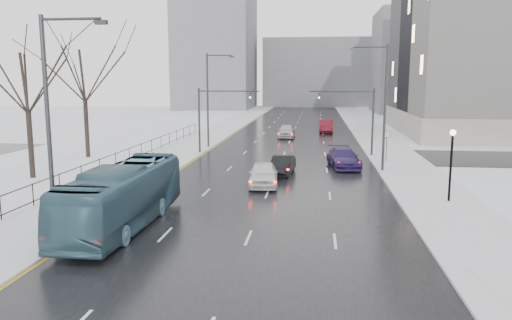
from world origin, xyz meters
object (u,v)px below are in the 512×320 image
at_px(streetlight_r_mid, 382,101).
at_px(streetlight_l_near, 53,120).
at_px(no_uturn_sign, 387,138).
at_px(sedan_center_near, 263,174).
at_px(tree_park_d, 33,179).
at_px(bus, 124,196).
at_px(sedan_center_far, 287,131).
at_px(tree_park_e, 88,158).
at_px(lamppost_r_mid, 451,155).
at_px(mast_signal_left, 210,113).
at_px(sedan_right_far, 344,158).
at_px(sedan_right_near, 282,165).
at_px(mast_signal_right, 362,114).
at_px(sedan_right_distant, 326,126).
at_px(streetlight_l_far, 210,96).

bearing_deg(streetlight_r_mid, streetlight_l_near, -129.24).
relative_size(no_uturn_sign, sedan_center_near, 0.56).
bearing_deg(streetlight_r_mid, tree_park_d, -166.99).
bearing_deg(bus, no_uturn_sign, 53.70).
bearing_deg(streetlight_l_near, sedan_center_far, 79.88).
xyz_separation_m(tree_park_e, lamppost_r_mid, (29.20, -14.00, 2.94)).
bearing_deg(sedan_center_near, streetlight_r_mid, 32.17).
bearing_deg(mast_signal_left, bus, -87.92).
bearing_deg(sedan_right_far, sedan_right_near, -151.22).
bearing_deg(mast_signal_right, sedan_center_near, -118.35).
xyz_separation_m(lamppost_r_mid, mast_signal_right, (-3.67, 18.00, 1.16)).
height_order(mast_signal_right, sedan_right_far, mast_signal_right).
height_order(tree_park_e, streetlight_l_near, streetlight_l_near).
height_order(mast_signal_left, no_uturn_sign, mast_signal_left).
bearing_deg(sedan_right_distant, streetlight_l_far, -124.71).
bearing_deg(streetlight_l_far, streetlight_l_near, -90.00).
relative_size(streetlight_l_near, sedan_right_near, 2.30).
bearing_deg(streetlight_r_mid, sedan_right_near, -164.69).
distance_m(streetlight_l_near, sedan_center_near, 16.23).
xyz_separation_m(streetlight_l_far, sedan_right_far, (13.58, -10.47, -4.78)).
distance_m(tree_park_d, streetlight_l_near, 17.90).
height_order(streetlight_l_near, bus, streetlight_l_near).
bearing_deg(sedan_right_near, sedan_center_near, -96.16).
xyz_separation_m(tree_park_e, sedan_center_near, (17.70, -10.50, 0.86)).
xyz_separation_m(tree_park_e, bus, (11.78, -20.88, 1.60)).
relative_size(mast_signal_right, no_uturn_sign, 2.41).
relative_size(lamppost_r_mid, sedan_right_distant, 0.82).
distance_m(sedan_right_near, sedan_center_far, 24.55).
bearing_deg(bus, mast_signal_right, 61.58).
bearing_deg(lamppost_r_mid, sedan_right_far, 115.87).
bearing_deg(streetlight_l_near, sedan_right_far, 57.77).
relative_size(streetlight_r_mid, sedan_center_far, 1.99).
height_order(lamppost_r_mid, sedan_right_near, lamppost_r_mid).
bearing_deg(sedan_right_distant, sedan_center_near, -96.32).
height_order(mast_signal_right, mast_signal_left, same).
height_order(tree_park_d, mast_signal_right, mast_signal_right).
height_order(no_uturn_sign, sedan_center_near, no_uturn_sign).
bearing_deg(streetlight_l_far, lamppost_r_mid, -48.94).
bearing_deg(sedan_right_far, streetlight_l_near, -129.95).
bearing_deg(sedan_center_near, mast_signal_right, 56.93).
xyz_separation_m(tree_park_d, lamppost_r_mid, (28.80, -4.00, 2.94)).
relative_size(sedan_right_near, sedan_center_far, 0.86).
distance_m(streetlight_l_far, sedan_center_far, 13.72).
bearing_deg(bus, tree_park_e, 119.92).
distance_m(mast_signal_left, bus, 25.02).
distance_m(no_uturn_sign, sedan_right_far, 4.75).
relative_size(streetlight_l_near, mast_signal_right, 1.54).
xyz_separation_m(streetlight_r_mid, bus, (-14.59, -16.88, -4.02)).
height_order(streetlight_r_mid, sedan_center_near, streetlight_r_mid).
bearing_deg(sedan_center_far, streetlight_r_mid, -67.84).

